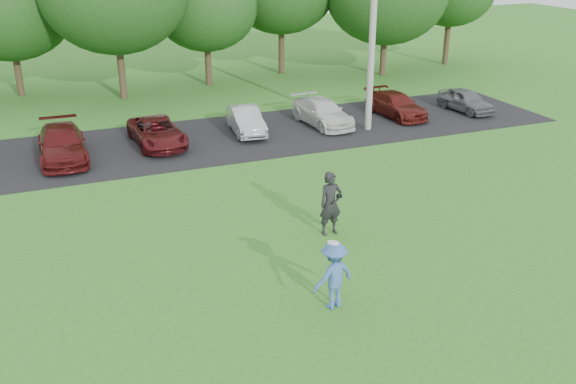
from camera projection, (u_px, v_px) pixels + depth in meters
name	position (u px, v px, depth m)	size (l,w,h in m)	color
ground	(341.00, 290.00, 15.93)	(100.00, 100.00, 0.00)	#287120
parking_lot	(204.00, 140.00, 27.06)	(32.00, 6.50, 0.03)	black
utility_pole	(373.00, 19.00, 26.72)	(0.28, 0.28, 9.61)	gray
frisbee_player	(334.00, 275.00, 14.93)	(1.20, 0.86, 1.85)	#3A61A4
camera_bystander	(331.00, 204.00, 18.52)	(0.72, 0.49, 1.91)	black
parked_cars	(174.00, 130.00, 26.47)	(27.89, 4.75, 1.24)	white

